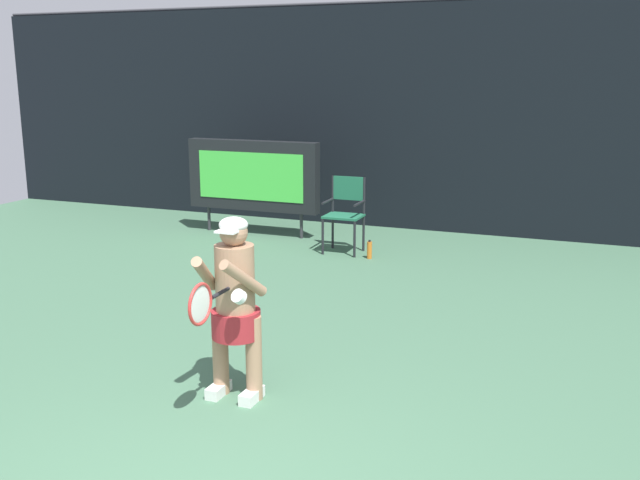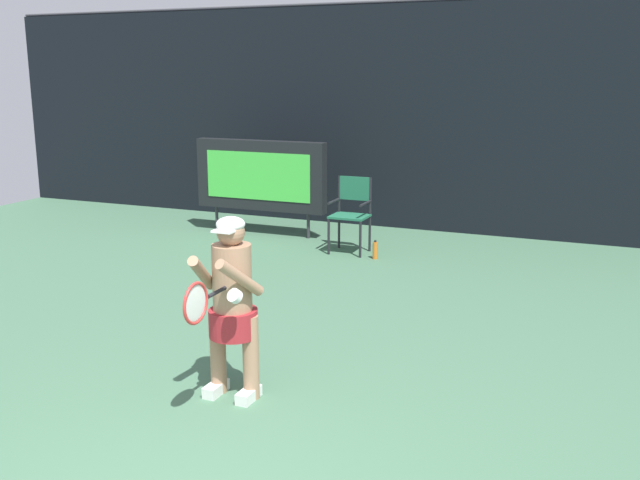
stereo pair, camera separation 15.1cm
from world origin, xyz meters
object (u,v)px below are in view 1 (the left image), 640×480
scoreboard (253,176)px  umpire_chair (345,210)px  water_bottle (369,250)px  tennis_player (235,301)px  tennis_racket (202,303)px

scoreboard → umpire_chair: size_ratio=2.04×
umpire_chair → water_bottle: bearing=-29.5°
scoreboard → umpire_chair: scoreboard is taller
tennis_player → tennis_racket: (0.02, -0.53, 0.15)m
water_bottle → tennis_player: tennis_player is taller
umpire_chair → tennis_racket: size_ratio=1.79×
umpire_chair → tennis_racket: (0.83, -5.38, 0.33)m
water_bottle → tennis_player: 4.66m
scoreboard → umpire_chair: bearing=-17.6°
scoreboard → tennis_player: size_ratio=1.50×
umpire_chair → tennis_player: size_ratio=0.73×
water_bottle → tennis_racket: size_ratio=0.44×
scoreboard → water_bottle: bearing=-20.3°
umpire_chair → water_bottle: (0.46, -0.26, -0.50)m
scoreboard → water_bottle: size_ratio=8.30×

